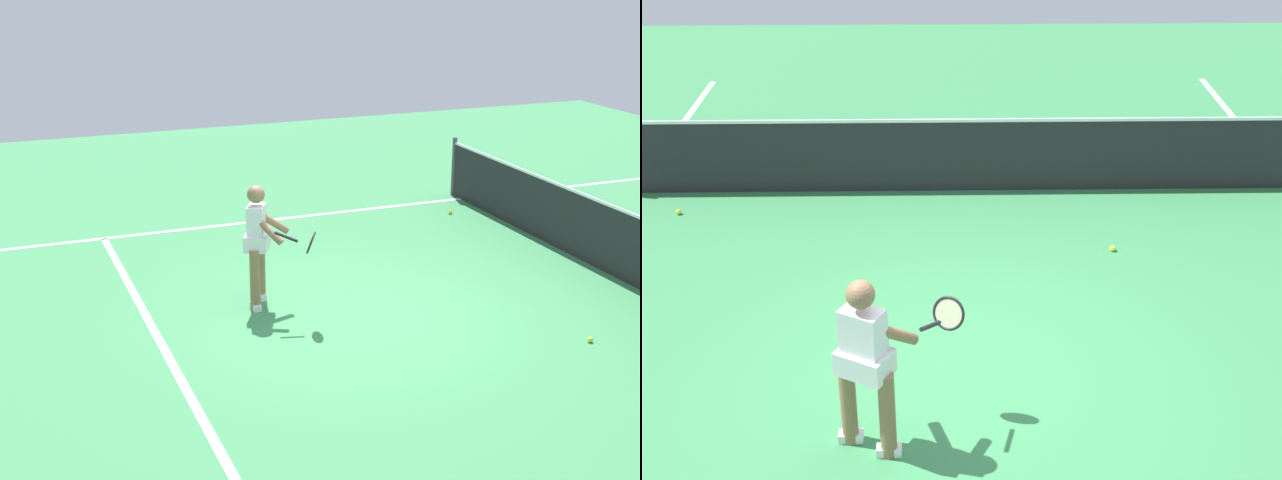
# 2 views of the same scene
# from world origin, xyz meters

# --- Properties ---
(ground_plane) EXTENTS (24.19, 24.19, 0.00)m
(ground_plane) POSITION_xyz_m (0.00, 0.00, 0.00)
(ground_plane) COLOR #38844C
(service_line_marking) EXTENTS (8.50, 0.10, 0.01)m
(service_line_marking) POSITION_xyz_m (0.00, -2.44, 0.00)
(service_line_marking) COLOR white
(service_line_marking) RESTS_ON ground
(sideline_left_marking) EXTENTS (0.10, 16.60, 0.01)m
(sideline_left_marking) POSITION_xyz_m (-4.25, 0.00, 0.00)
(sideline_left_marking) COLOR white
(sideline_left_marking) RESTS_ON ground
(court_net) EXTENTS (9.18, 0.08, 1.05)m
(court_net) POSITION_xyz_m (0.00, 3.81, 0.49)
(court_net) COLOR #4C4C51
(court_net) RESTS_ON ground
(tennis_player) EXTENTS (1.05, 0.81, 1.55)m
(tennis_player) POSITION_xyz_m (-0.83, -1.01, 0.85)
(tennis_player) COLOR #8C6647
(tennis_player) RESTS_ON ground
(tennis_ball_near) EXTENTS (0.07, 0.07, 0.07)m
(tennis_ball_near) POSITION_xyz_m (1.65, 2.16, 0.03)
(tennis_ball_near) COLOR #D1E533
(tennis_ball_near) RESTS_ON ground
(tennis_ball_far) EXTENTS (0.07, 0.07, 0.07)m
(tennis_ball_far) POSITION_xyz_m (-3.49, 3.18, 0.03)
(tennis_ball_far) COLOR #D1E533
(tennis_ball_far) RESTS_ON ground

